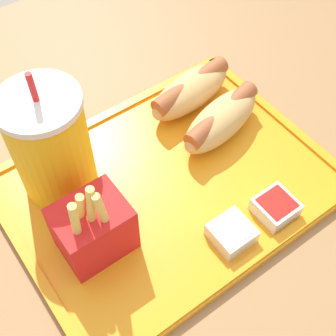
% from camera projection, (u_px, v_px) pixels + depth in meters
% --- Properties ---
extents(dining_table, '(1.29, 0.96, 0.77)m').
position_uv_depth(dining_table, '(156.00, 308.00, 0.90)').
color(dining_table, olive).
rests_on(dining_table, ground_plane).
extents(food_tray, '(0.39, 0.30, 0.01)m').
position_uv_depth(food_tray, '(168.00, 184.00, 0.59)').
color(food_tray, orange).
rests_on(food_tray, dining_table).
extents(soda_cup, '(0.09, 0.09, 0.18)m').
position_uv_depth(soda_cup, '(51.00, 145.00, 0.53)').
color(soda_cup, gold).
rests_on(soda_cup, food_tray).
extents(hot_dog_far, '(0.15, 0.07, 0.05)m').
position_uv_depth(hot_dog_far, '(190.00, 90.00, 0.65)').
color(hot_dog_far, tan).
rests_on(hot_dog_far, food_tray).
extents(hot_dog_near, '(0.15, 0.08, 0.05)m').
position_uv_depth(hot_dog_near, '(221.00, 119.00, 0.62)').
color(hot_dog_near, tan).
rests_on(hot_dog_near, food_tray).
extents(fries_carton, '(0.08, 0.06, 0.12)m').
position_uv_depth(fries_carton, '(93.00, 228.00, 0.50)').
color(fries_carton, red).
rests_on(fries_carton, food_tray).
extents(sauce_cup_mayo, '(0.04, 0.04, 0.02)m').
position_uv_depth(sauce_cup_mayo, '(232.00, 233.00, 0.53)').
color(sauce_cup_mayo, silver).
rests_on(sauce_cup_mayo, food_tray).
extents(sauce_cup_ketchup, '(0.04, 0.04, 0.02)m').
position_uv_depth(sauce_cup_ketchup, '(276.00, 207.00, 0.55)').
color(sauce_cup_ketchup, silver).
rests_on(sauce_cup_ketchup, food_tray).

